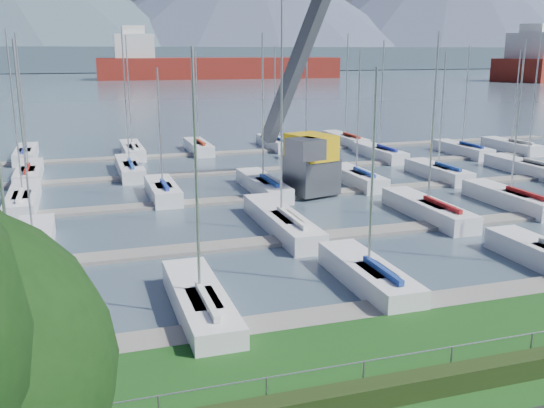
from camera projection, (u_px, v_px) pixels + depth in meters
name	position (u px, v px, depth m)	size (l,w,h in m)	color
water	(95.00, 76.00, 258.49)	(800.00, 540.00, 0.20)	#465867
hedge	(400.00, 389.00, 17.90)	(80.00, 0.70, 0.70)	#203011
fence	(394.00, 356.00, 18.06)	(0.04, 0.04, 80.00)	gray
foothill	(90.00, 59.00, 321.54)	(900.00, 80.00, 12.00)	#455866
docks	(211.00, 202.00, 42.41)	(90.00, 41.60, 0.25)	slate
crane	(311.00, 117.00, 44.64)	(7.10, 13.11, 22.35)	#55575C
cargo_ship_mid	(209.00, 68.00, 231.30)	(92.11, 22.46, 21.50)	maroon
sailboat_fleet	(190.00, 118.00, 44.07)	(75.18, 49.65, 13.45)	navy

